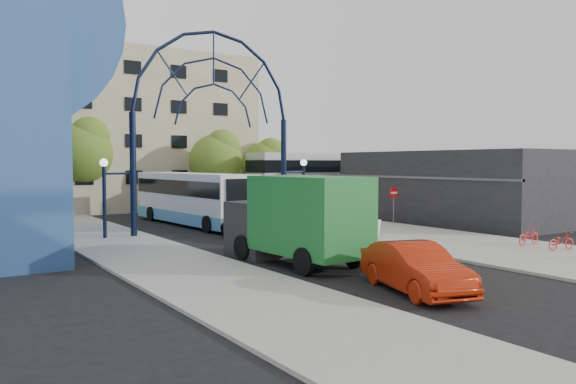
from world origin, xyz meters
TOP-DOWN VIEW (x-y plane):
  - ground at (0.00, 0.00)m, footprint 120.00×120.00m
  - sidewalk_east at (8.00, 4.00)m, footprint 8.00×56.00m
  - plaza_west at (-6.50, 6.00)m, footprint 5.00×50.00m
  - gateway_arch at (0.00, 14.00)m, footprint 13.64×0.44m
  - stop_sign at (4.80, 12.00)m, footprint 0.80×0.07m
  - do_not_enter_sign at (11.00, 10.00)m, footprint 0.76×0.07m
  - street_name_sign at (5.20, 12.60)m, footprint 0.70×0.70m
  - sandwich_board at (5.60, 5.98)m, footprint 0.55×0.61m
  - commercial_block_east at (16.00, 10.00)m, footprint 6.00×16.00m
  - apartment_block at (2.00, 34.97)m, footprint 20.00×12.10m
  - train_platform at (20.00, 22.00)m, footprint 32.00×5.00m
  - train_car at (20.00, 22.00)m, footprint 25.10×3.05m
  - tree_north_a at (6.12, 25.93)m, footprint 4.48×4.48m
  - tree_north_b at (-3.88, 29.93)m, footprint 5.12×5.12m
  - tree_north_c at (12.12, 27.93)m, footprint 4.16×4.16m
  - city_bus at (0.51, 18.39)m, footprint 3.47×12.81m
  - green_truck at (-1.99, 2.49)m, footprint 3.09×7.36m
  - black_suv at (0.10, 9.43)m, footprint 2.12×4.46m
  - red_sedan at (-1.72, -4.04)m, footprint 2.99×5.14m
  - bike_near_a at (8.05, 9.55)m, footprint 0.67×1.78m
  - bike_near_b at (7.54, 13.66)m, footprint 0.63×1.70m
  - bike_far_a at (10.10, -0.34)m, footprint 1.83×0.77m
  - bike_far_c at (9.96, -2.10)m, footprint 1.66×0.81m

SIDE VIEW (x-z plane):
  - ground at x=0.00m, z-range 0.00..0.00m
  - sidewalk_east at x=8.00m, z-range 0.00..0.12m
  - plaza_west at x=-6.50m, z-range 0.00..0.12m
  - train_platform at x=20.00m, z-range 0.00..0.80m
  - bike_far_c at x=9.96m, z-range 0.12..0.96m
  - bike_near_a at x=8.05m, z-range 0.12..1.04m
  - bike_far_a at x=10.10m, z-range 0.12..1.05m
  - black_suv at x=0.10m, z-range 0.00..1.23m
  - bike_near_b at x=7.54m, z-range 0.12..1.12m
  - sandwich_board at x=5.60m, z-range 0.25..1.24m
  - red_sedan at x=-1.72m, z-range 0.00..1.60m
  - city_bus at x=0.51m, z-range 0.08..3.56m
  - green_truck at x=-1.99m, z-range 0.00..3.65m
  - do_not_enter_sign at x=11.00m, z-range 0.74..3.22m
  - stop_sign at x=4.80m, z-range 0.74..3.24m
  - street_name_sign at x=5.20m, z-range 0.73..3.53m
  - commercial_block_east at x=16.00m, z-range 0.00..5.00m
  - train_car at x=20.00m, z-range 0.80..5.00m
  - tree_north_c at x=12.12m, z-range 1.03..7.53m
  - tree_north_a at x=6.12m, z-range 1.11..8.11m
  - tree_north_b at x=-3.88m, z-range 1.27..9.27m
  - apartment_block at x=2.00m, z-range 0.00..14.00m
  - gateway_arch at x=0.00m, z-range 2.51..14.61m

